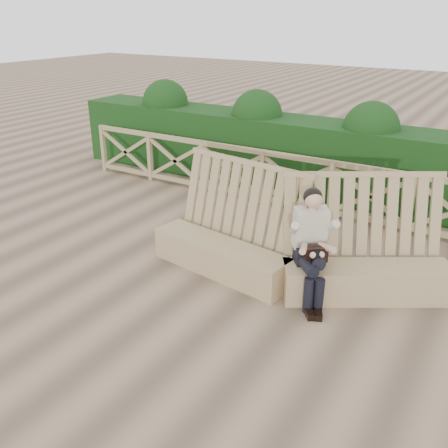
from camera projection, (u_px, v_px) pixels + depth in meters
The scene contains 5 objects.
ground at pixel (191, 288), 7.03m from camera, with size 60.00×60.00×0.00m, color brown.
bench at pixel (292, 256), 7.05m from camera, with size 4.27×1.83×1.61m.
woman at pixel (312, 242), 6.51m from camera, with size 0.77×0.94×1.52m.
guardrail at pixel (295, 183), 9.55m from camera, with size 10.10×0.09×1.10m.
hedge at pixel (319, 158), 10.41m from camera, with size 12.00×1.20×1.50m, color black.
Camera 1 is at (3.59, -4.96, 3.62)m, focal length 40.00 mm.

